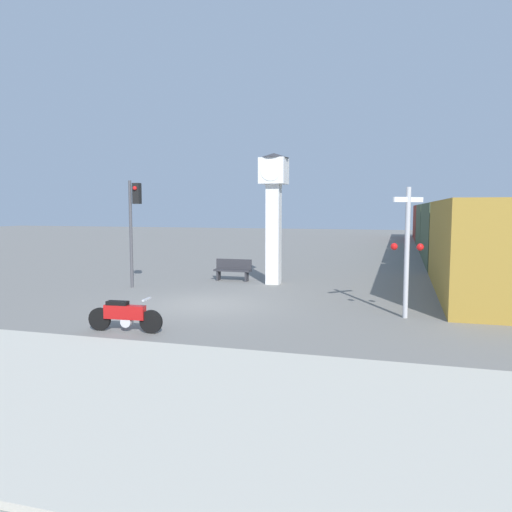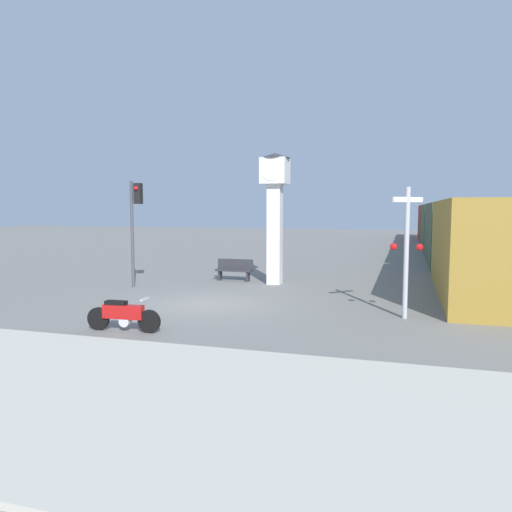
{
  "view_description": "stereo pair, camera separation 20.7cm",
  "coord_description": "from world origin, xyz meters",
  "px_view_note": "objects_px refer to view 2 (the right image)",
  "views": [
    {
      "loc": [
        5.97,
        -14.82,
        3.11
      ],
      "look_at": [
        1.37,
        1.03,
        1.53
      ],
      "focal_mm": 35.0,
      "sensor_mm": 36.0,
      "label": 1
    },
    {
      "loc": [
        6.16,
        -14.76,
        3.11
      ],
      "look_at": [
        1.37,
        1.03,
        1.53
      ],
      "focal_mm": 35.0,
      "sensor_mm": 36.0,
      "label": 2
    }
  ],
  "objects_px": {
    "freight_train": "(446,229)",
    "railroad_crossing_signal": "(406,247)",
    "clock_tower": "(275,198)",
    "motorcycle": "(123,315)",
    "bench": "(234,269)",
    "traffic_light": "(135,214)"
  },
  "relations": [
    {
      "from": "freight_train",
      "to": "railroad_crossing_signal",
      "type": "relative_size",
      "value": 11.78
    },
    {
      "from": "clock_tower",
      "to": "bench",
      "type": "relative_size",
      "value": 3.33
    },
    {
      "from": "railroad_crossing_signal",
      "to": "bench",
      "type": "xyz_separation_m",
      "value": [
        -7.09,
        5.62,
        -1.53
      ]
    },
    {
      "from": "traffic_light",
      "to": "railroad_crossing_signal",
      "type": "xyz_separation_m",
      "value": [
        10.17,
        -2.74,
        -0.85
      ]
    },
    {
      "from": "motorcycle",
      "to": "freight_train",
      "type": "bearing_deg",
      "value": 65.64
    },
    {
      "from": "railroad_crossing_signal",
      "to": "bench",
      "type": "bearing_deg",
      "value": 141.58
    },
    {
      "from": "motorcycle",
      "to": "freight_train",
      "type": "relative_size",
      "value": 0.05
    },
    {
      "from": "motorcycle",
      "to": "traffic_light",
      "type": "relative_size",
      "value": 0.48
    },
    {
      "from": "motorcycle",
      "to": "traffic_light",
      "type": "height_order",
      "value": "traffic_light"
    },
    {
      "from": "motorcycle",
      "to": "freight_train",
      "type": "height_order",
      "value": "freight_train"
    },
    {
      "from": "freight_train",
      "to": "bench",
      "type": "bearing_deg",
      "value": -121.09
    },
    {
      "from": "freight_train",
      "to": "traffic_light",
      "type": "height_order",
      "value": "traffic_light"
    },
    {
      "from": "clock_tower",
      "to": "traffic_light",
      "type": "bearing_deg",
      "value": -153.92
    },
    {
      "from": "clock_tower",
      "to": "freight_train",
      "type": "bearing_deg",
      "value": 64.82
    },
    {
      "from": "clock_tower",
      "to": "freight_train",
      "type": "height_order",
      "value": "clock_tower"
    },
    {
      "from": "railroad_crossing_signal",
      "to": "traffic_light",
      "type": "bearing_deg",
      "value": 164.92
    },
    {
      "from": "freight_train",
      "to": "railroad_crossing_signal",
      "type": "xyz_separation_m",
      "value": [
        -2.53,
        -21.58,
        0.32
      ]
    },
    {
      "from": "clock_tower",
      "to": "bench",
      "type": "bearing_deg",
      "value": 167.05
    },
    {
      "from": "railroad_crossing_signal",
      "to": "clock_tower",
      "type": "bearing_deg",
      "value": 134.97
    },
    {
      "from": "freight_train",
      "to": "bench",
      "type": "relative_size",
      "value": 27.28
    },
    {
      "from": "motorcycle",
      "to": "traffic_light",
      "type": "distance_m",
      "value": 7.62
    },
    {
      "from": "railroad_crossing_signal",
      "to": "bench",
      "type": "distance_m",
      "value": 9.18
    }
  ]
}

